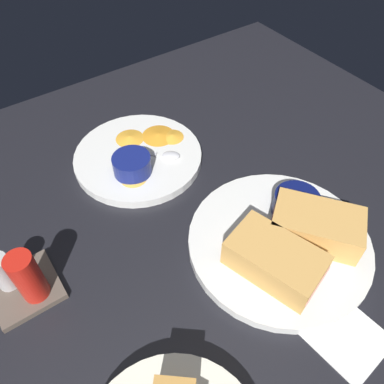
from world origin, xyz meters
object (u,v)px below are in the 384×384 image
plate_sandwich_main (279,243)px  spoon_by_gravy_ramekin (164,155)px  sandwich_half_far (316,226)px  plate_chips_companion (138,157)px  ramekin_dark_sauce (296,204)px  spoon_by_dark_ramekin (291,238)px  sandwich_half_near (275,259)px  ramekin_light_gravy (132,164)px  condiment_caddy (22,280)px

plate_sandwich_main → spoon_by_gravy_ramekin: size_ratio=3.38×
sandwich_half_far → plate_chips_companion: 34.22cm
ramekin_dark_sauce → spoon_by_dark_ramekin: (-3.69, 4.28, -1.62)cm
plate_sandwich_main → sandwich_half_near: (-3.04, 4.35, 3.20)cm
ramekin_dark_sauce → spoon_by_gravy_ramekin: bearing=24.0°
ramekin_dark_sauce → ramekin_light_gravy: 28.47cm
condiment_caddy → spoon_by_dark_ramekin: bearing=-113.2°
ramekin_light_gravy → spoon_by_dark_ramekin: bearing=-154.6°
plate_chips_companion → condiment_caddy: size_ratio=2.50×
ramekin_dark_sauce → spoon_by_dark_ramekin: 5.88cm
spoon_by_dark_ramekin → plate_chips_companion: bearing=17.8°
sandwich_half_far → ramekin_light_gravy: 32.19cm
ramekin_dark_sauce → spoon_by_gravy_ramekin: size_ratio=0.87×
spoon_by_gravy_ramekin → sandwich_half_near: bearing=-179.4°
spoon_by_dark_ramekin → spoon_by_gravy_ramekin: size_ratio=1.02×
ramekin_dark_sauce → ramekin_light_gravy: (22.90, 16.91, -0.17)cm
spoon_by_dark_ramekin → spoon_by_gravy_ramekin: (26.76, 5.99, 0.00)cm
plate_chips_companion → ramekin_light_gravy: 5.32cm
sandwich_half_far → spoon_by_gravy_ramekin: 29.67cm
plate_chips_companion → ramekin_light_gravy: (-3.56, 2.97, 2.61)cm
plate_sandwich_main → condiment_caddy: condiment_caddy is taller
sandwich_half_far → plate_sandwich_main: bearing=65.0°
ramekin_dark_sauce → spoon_by_gravy_ramekin: ramekin_dark_sauce is taller
condiment_caddy → ramekin_light_gravy: bearing=-64.1°
plate_sandwich_main → plate_chips_companion: size_ratio=1.18×
sandwich_half_near → plate_chips_companion: bearing=7.0°
ramekin_light_gravy → spoon_by_gravy_ramekin: (0.17, -6.65, -1.45)cm
plate_sandwich_main → sandwich_half_far: (-2.24, -4.80, 3.20)cm
ramekin_light_gravy → condiment_caddy: bearing=115.9°
ramekin_dark_sauce → spoon_by_dark_ramekin: bearing=130.8°
ramekin_dark_sauce → sandwich_half_far: bearing=170.4°
plate_chips_companion → spoon_by_gravy_ramekin: 5.13cm
sandwich_half_far → ramekin_light_gravy: size_ratio=2.22×
plate_sandwich_main → spoon_by_dark_ramekin: (-0.94, -1.36, 1.16)cm
plate_sandwich_main → spoon_by_gravy_ramekin: 26.25cm
plate_sandwich_main → condiment_caddy: 37.41cm
sandwich_half_far → ramekin_dark_sauce: sandwich_half_far is taller
sandwich_half_far → condiment_caddy: condiment_caddy is taller
ramekin_dark_sauce → condiment_caddy: bearing=73.8°
sandwich_half_far → condiment_caddy: (16.64, 39.23, -0.59)cm
sandwich_half_near → plate_sandwich_main: bearing=-55.0°
plate_sandwich_main → ramekin_light_gravy: bearing=23.7°
plate_chips_companion → ramekin_light_gravy: size_ratio=3.52×
spoon_by_dark_ramekin → plate_chips_companion: (30.15, 9.67, -1.16)cm
plate_chips_companion → spoon_by_gravy_ramekin: bearing=-132.6°
plate_chips_companion → condiment_caddy: 30.14cm
ramekin_light_gravy → plate_chips_companion: bearing=-39.8°
sandwich_half_far → plate_chips_companion: bearing=22.6°
plate_sandwich_main → spoon_by_gravy_ramekin: spoon_by_gravy_ramekin is taller
sandwich_half_near → spoon_by_gravy_ramekin: sandwich_half_near is taller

